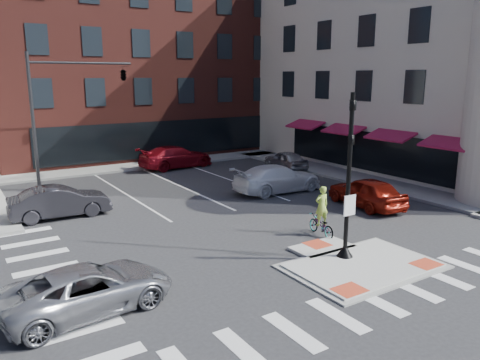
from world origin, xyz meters
TOP-DOWN VIEW (x-y plane):
  - ground at (0.00, 0.00)m, footprint 120.00×120.00m
  - refuge_island at (0.00, -0.26)m, footprint 5.40×4.65m
  - sidewalk_e at (10.80, 10.00)m, footprint 3.00×24.00m
  - sidewalk_n at (3.00, 22.00)m, footprint 26.00×3.00m
  - building_n at (3.00, 31.99)m, footprint 24.40×18.40m
  - building_e at (21.54, 11.50)m, footprint 21.90×23.90m
  - building_far_left at (-4.00, 52.00)m, footprint 10.00×12.00m
  - building_far_right at (9.00, 54.00)m, footprint 12.00×12.00m
  - signal_pole at (0.00, 0.40)m, footprint 0.60×0.60m
  - mast_arm_signal at (-3.47, 18.00)m, footprint 6.10×2.24m
  - silver_suv at (-9.02, 1.59)m, footprint 5.07×2.70m
  - red_sedan at (6.11, 4.98)m, footprint 2.34×4.76m
  - white_pickup at (4.20, 10.03)m, footprint 5.54×2.37m
  - bg_car_dark at (-7.65, 11.63)m, footprint 4.67×1.80m
  - bg_car_silver at (8.78, 15.09)m, footprint 2.04×4.19m
  - bg_car_red at (2.35, 19.96)m, footprint 5.78×2.77m
  - cyclist at (1.08, 2.89)m, footprint 0.79×1.75m

SIDE VIEW (x-z plane):
  - ground at x=0.00m, z-range 0.00..0.00m
  - refuge_island at x=0.00m, z-range -0.01..0.11m
  - sidewalk_e at x=10.80m, z-range 0.00..0.15m
  - sidewalk_n at x=3.00m, z-range 0.00..0.15m
  - silver_suv at x=-9.02m, z-range 0.00..1.36m
  - bg_car_silver at x=8.78m, z-range 0.00..1.38m
  - cyclist at x=1.08m, z-range -0.35..1.80m
  - bg_car_dark at x=-7.65m, z-range 0.00..1.52m
  - red_sedan at x=6.11m, z-range 0.00..1.56m
  - white_pickup at x=4.20m, z-range 0.00..1.59m
  - bg_car_red at x=2.35m, z-range 0.00..1.63m
  - signal_pole at x=0.00m, z-range -0.63..5.35m
  - building_far_left at x=-4.00m, z-range 0.00..10.00m
  - building_far_right at x=9.00m, z-range 0.00..12.00m
  - mast_arm_signal at x=-3.47m, z-range 2.21..10.21m
  - building_n at x=3.00m, z-range 0.05..15.55m
  - building_e at x=21.54m, z-range -0.81..16.89m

